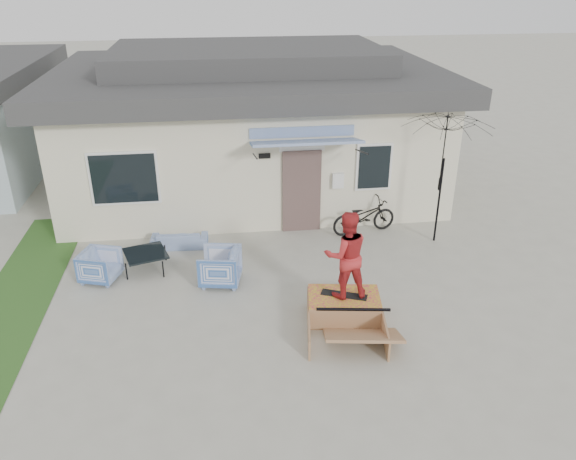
{
  "coord_description": "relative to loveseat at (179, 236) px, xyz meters",
  "views": [
    {
      "loc": [
        -1.06,
        -8.22,
        6.14
      ],
      "look_at": [
        0.3,
        1.8,
        1.3
      ],
      "focal_mm": 34.88,
      "sensor_mm": 36.0,
      "label": 1
    }
  ],
  "objects": [
    {
      "name": "armchair_right",
      "position": [
        0.92,
        -1.82,
        0.16
      ],
      "size": [
        0.9,
        0.95,
        0.84
      ],
      "primitive_type": "imported",
      "rotation": [
        0.0,
        0.0,
        -1.76
      ],
      "color": "#2B58A2",
      "rests_on": "ground"
    },
    {
      "name": "skate_ramp",
      "position": [
        3.22,
        -3.43,
        -0.04
      ],
      "size": [
        1.6,
        1.98,
        0.45
      ],
      "primitive_type": null,
      "rotation": [
        0.0,
        0.0,
        -0.15
      ],
      "color": "#956945",
      "rests_on": "ground"
    },
    {
      "name": "grass_strip",
      "position": [
        -3.18,
        -1.95,
        -0.26
      ],
      "size": [
        1.4,
        8.0,
        0.01
      ],
      "primitive_type": "cube",
      "color": "#264D1C",
      "rests_on": "ground"
    },
    {
      "name": "armchair_left",
      "position": [
        -1.6,
        -1.37,
        0.12
      ],
      "size": [
        0.87,
        0.9,
        0.75
      ],
      "primitive_type": "imported",
      "rotation": [
        0.0,
        0.0,
        1.26
      ],
      "color": "#2B58A2",
      "rests_on": "ground"
    },
    {
      "name": "skateboard",
      "position": [
        3.23,
        -3.38,
        0.22
      ],
      "size": [
        0.89,
        0.54,
        0.05
      ],
      "primitive_type": "cube",
      "rotation": [
        0.0,
        0.0,
        -0.4
      ],
      "color": "black",
      "rests_on": "skate_ramp"
    },
    {
      "name": "patio_umbrella",
      "position": [
        6.15,
        -0.52,
        1.49
      ],
      "size": [
        2.34,
        2.21,
        2.2
      ],
      "color": "black",
      "rests_on": "ground"
    },
    {
      "name": "bicycle",
      "position": [
        4.55,
        0.16,
        0.28
      ],
      "size": [
        1.77,
        0.93,
        1.08
      ],
      "primitive_type": "imported",
      "rotation": [
        0.0,
        0.0,
        1.78
      ],
      "color": "black",
      "rests_on": "ground"
    },
    {
      "name": "skater",
      "position": [
        3.23,
        -3.38,
        1.1
      ],
      "size": [
        0.86,
        0.67,
        1.7
      ],
      "primitive_type": "imported",
      "rotation": [
        0.0,
        0.0,
        3.18
      ],
      "color": "red",
      "rests_on": "skateboard"
    },
    {
      "name": "coffee_table",
      "position": [
        -0.68,
        -1.05,
        -0.05
      ],
      "size": [
        1.08,
        1.08,
        0.42
      ],
      "primitive_type": "cube",
      "rotation": [
        0.0,
        0.0,
        0.31
      ],
      "color": "black",
      "rests_on": "ground"
    },
    {
      "name": "house",
      "position": [
        2.02,
        4.04,
        1.68
      ],
      "size": [
        10.8,
        8.49,
        4.1
      ],
      "color": "beige",
      "rests_on": "ground"
    },
    {
      "name": "ground",
      "position": [
        2.02,
        -3.95,
        -0.26
      ],
      "size": [
        90.0,
        90.0,
        0.0
      ],
      "primitive_type": "plane",
      "color": "#9C998B",
      "rests_on": "ground"
    },
    {
      "name": "loveseat",
      "position": [
        0.0,
        0.0,
        0.0
      ],
      "size": [
        1.35,
        0.47,
        0.52
      ],
      "primitive_type": "imported",
      "rotation": [
        0.0,
        0.0,
        3.08
      ],
      "color": "#2B58A2",
      "rests_on": "ground"
    }
  ]
}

